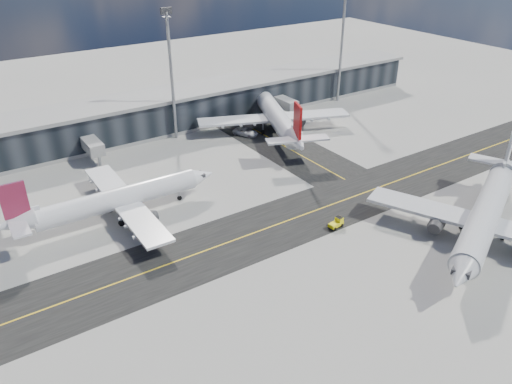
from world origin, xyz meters
TOP-DOWN VIEW (x-y plane):
  - ground at (0.00, 0.00)m, footprint 300.00×300.00m
  - taxiway_lanes at (3.91, 10.74)m, footprint 180.00×63.00m
  - terminal_concourse at (0.04, 54.93)m, footprint 152.00×19.80m
  - floodlight_masts at (0.00, 48.00)m, footprint 102.50×0.70m
  - airliner_af at (-24.00, 20.76)m, footprint 36.39×30.95m
  - airliner_redtail at (21.14, 37.70)m, footprint 35.82×41.39m
  - airliner_near at (22.68, -16.79)m, footprint 40.51×34.95m
  - baggage_tug at (5.01, -2.04)m, footprint 2.78×1.68m
  - service_van at (14.30, 40.38)m, footprint 5.25×6.60m

SIDE VIEW (x-z plane):
  - ground at x=0.00m, z-range 0.00..0.00m
  - taxiway_lanes at x=3.91m, z-range -0.01..0.03m
  - baggage_tug at x=5.01m, z-range 0.00..1.65m
  - service_van at x=14.30m, z-range 0.00..1.67m
  - airliner_af at x=-24.00m, z-range -1.83..8.98m
  - terminal_concourse at x=0.04m, z-range -0.31..8.49m
  - airliner_near at x=22.68m, z-range -2.14..10.46m
  - airliner_redtail at x=21.14m, z-range -2.16..10.59m
  - floodlight_masts at x=0.00m, z-range 1.16..30.06m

